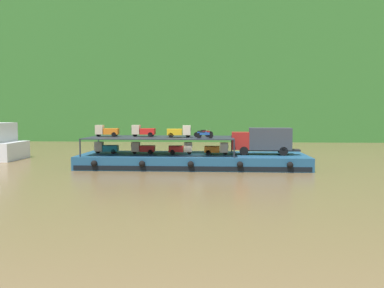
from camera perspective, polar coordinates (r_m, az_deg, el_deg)
ground_plane at (r=48.09m, az=0.13°, el=-3.21°), size 400.00×400.00×0.00m
hillside_far_bank at (r=109.02m, az=1.98°, el=11.08°), size 142.34×39.42×34.08m
cargo_barge at (r=47.97m, az=0.13°, el=-2.33°), size 26.25×8.64×1.50m
covered_lorry at (r=48.09m, az=9.87°, el=0.55°), size 7.93×2.59×3.10m
cargo_rack at (r=48.13m, az=-4.39°, el=0.89°), size 17.05×7.29×2.00m
mini_truck_lower_stern at (r=49.80m, az=-11.87°, el=-0.51°), size 2.78×1.28×1.38m
mini_truck_lower_aft at (r=48.68m, az=-6.87°, el=-0.56°), size 2.76×1.24×1.38m
mini_truck_lower_mid at (r=47.96m, az=-1.55°, el=-0.60°), size 2.78×1.27×1.38m
mini_truck_lower_fore at (r=47.49m, az=3.48°, el=-0.65°), size 2.79×1.29×1.38m
mini_truck_upper_stern at (r=49.95m, az=-11.79°, el=1.80°), size 2.78×1.28×1.38m
mini_truck_upper_mid at (r=49.22m, az=-6.82°, el=1.83°), size 2.76×1.23×1.38m
mini_truck_upper_fore at (r=47.36m, az=-1.75°, el=1.76°), size 2.78×1.26×1.38m
motorcycle_upper_port at (r=45.50m, az=1.75°, el=1.34°), size 1.90×0.55×0.87m
motorcycle_upper_centre at (r=47.69m, az=1.38°, el=1.47°), size 1.90×0.55×0.87m
motorcycle_upper_stbd at (r=49.87m, az=1.82°, el=1.59°), size 1.90×0.55×0.87m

